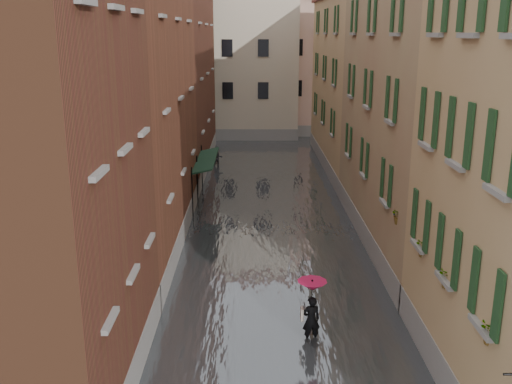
{
  "coord_description": "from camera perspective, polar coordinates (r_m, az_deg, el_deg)",
  "views": [
    {
      "loc": [
        -0.93,
        -15.27,
        9.24
      ],
      "look_at": [
        -0.78,
        6.99,
        3.0
      ],
      "focal_mm": 40.0,
      "sensor_mm": 36.0,
      "label": 1
    }
  ],
  "objects": [
    {
      "name": "ground",
      "position": [
        17.88,
        2.75,
        -15.49
      ],
      "size": [
        120.0,
        120.0,
        0.0
      ],
      "primitive_type": "plane",
      "color": "#525254",
      "rests_on": "ground"
    },
    {
      "name": "floodwater",
      "position": [
        29.73,
        1.43,
        -2.25
      ],
      "size": [
        10.0,
        60.0,
        0.2
      ],
      "primitive_type": "cube",
      "color": "#4F5458",
      "rests_on": "ground"
    },
    {
      "name": "building_left_mid",
      "position": [
        25.2,
        -14.48,
        8.35
      ],
      "size": [
        6.0,
        14.0,
        12.5
      ],
      "primitive_type": "cube",
      "color": "brown",
      "rests_on": "ground"
    },
    {
      "name": "building_left_far",
      "position": [
        39.8,
        -9.37,
        12.23
      ],
      "size": [
        6.0,
        16.0,
        14.0
      ],
      "primitive_type": "cube",
      "color": "brown",
      "rests_on": "ground"
    },
    {
      "name": "building_right_mid",
      "position": [
        25.68,
        17.82,
        8.8
      ],
      "size": [
        6.0,
        14.0,
        13.0
      ],
      "primitive_type": "cube",
      "color": "#9A885D",
      "rests_on": "ground"
    },
    {
      "name": "building_right_far",
      "position": [
        40.22,
        11.18,
        10.39
      ],
      "size": [
        6.0,
        16.0,
        11.5
      ],
      "primitive_type": "cube",
      "color": "#A78656",
      "rests_on": "ground"
    },
    {
      "name": "building_end_cream",
      "position": [
        53.38,
        -2.67,
        12.7
      ],
      "size": [
        12.0,
        9.0,
        13.0
      ],
      "primitive_type": "cube",
      "color": "#B5AA8F",
      "rests_on": "ground"
    },
    {
      "name": "building_end_pink",
      "position": [
        55.8,
        6.91,
        12.22
      ],
      "size": [
        10.0,
        9.0,
        12.0
      ],
      "primitive_type": "cube",
      "color": "#D2A394",
      "rests_on": "ground"
    },
    {
      "name": "awning_near",
      "position": [
        29.85,
        -5.3,
        2.47
      ],
      "size": [
        1.09,
        2.84,
        2.8
      ],
      "color": "#15301F",
      "rests_on": "ground"
    },
    {
      "name": "awning_far",
      "position": [
        32.54,
        -4.89,
        3.59
      ],
      "size": [
        1.09,
        3.13,
        2.8
      ],
      "color": "#15301F",
      "rests_on": "ground"
    },
    {
      "name": "window_planters",
      "position": [
        16.41,
        17.64,
        -5.56
      ],
      "size": [
        0.59,
        8.65,
        0.84
      ],
      "color": "maroon",
      "rests_on": "ground"
    },
    {
      "name": "pedestrian_main",
      "position": [
        17.71,
        5.56,
        -11.26
      ],
      "size": [
        0.91,
        0.91,
        2.06
      ],
      "color": "black",
      "rests_on": "ground"
    },
    {
      "name": "pedestrian_far",
      "position": [
        40.27,
        -3.87,
        3.43
      ],
      "size": [
        0.84,
        0.73,
        1.47
      ],
      "primitive_type": "imported",
      "rotation": [
        0.0,
        0.0,
        0.28
      ],
      "color": "black",
      "rests_on": "ground"
    }
  ]
}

